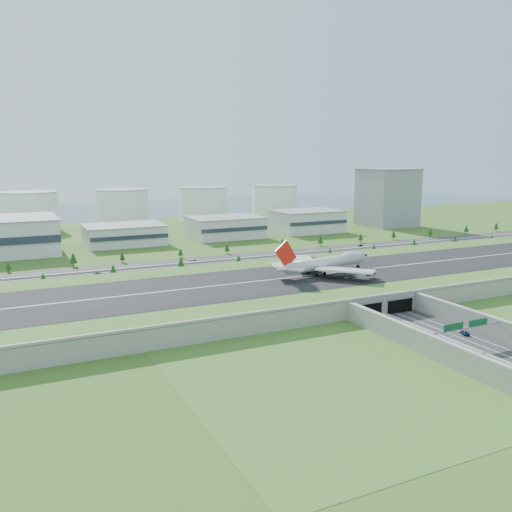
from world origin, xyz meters
name	(u,v)px	position (x,y,z in m)	size (l,w,h in m)	color
ground	(322,290)	(0.00, 0.00, 0.00)	(1200.00, 1200.00, 0.00)	#2C5119
airfield_deck	(322,282)	(0.00, -0.09, 4.12)	(520.00, 100.00, 9.20)	gray
underpass_road	(474,342)	(0.00, -99.42, 3.43)	(38.80, 120.40, 8.00)	#28282B
sign_gantry_near	(466,329)	(0.00, -95.04, 6.95)	(38.70, 0.70, 9.80)	gray
north_expressway	(245,259)	(0.00, 95.00, 0.06)	(560.00, 36.00, 0.12)	#28282B
tree_row	(267,250)	(16.94, 95.27, 4.61)	(506.98, 48.70, 8.42)	#3D2819
hangar_mid_a	(124,235)	(-60.00, 190.00, 7.50)	(58.00, 42.00, 15.00)	silver
hangar_mid_b	(225,227)	(25.00, 190.00, 8.50)	(58.00, 42.00, 17.00)	silver
hangar_mid_c	(307,221)	(105.00, 190.00, 9.50)	(58.00, 42.00, 19.00)	silver
office_tower	(387,198)	(200.00, 195.00, 27.50)	(46.00, 46.00, 55.00)	gray
fuel_tank_a	(30,211)	(-120.00, 310.00, 17.50)	(50.00, 50.00, 35.00)	white
fuel_tank_b	(123,208)	(-35.00, 310.00, 17.50)	(50.00, 50.00, 35.00)	white
fuel_tank_c	(203,204)	(50.00, 310.00, 17.50)	(50.00, 50.00, 35.00)	white
fuel_tank_d	(274,201)	(135.00, 310.00, 17.50)	(50.00, 50.00, 35.00)	white
bay_water	(122,209)	(0.00, 480.00, 0.03)	(1200.00, 260.00, 0.06)	#344F63
boeing_747	(325,263)	(2.41, 0.86, 13.75)	(64.84, 60.73, 20.23)	silver
car_0	(437,344)	(-8.04, -89.76, 0.82)	(1.65, 4.11, 1.40)	#BCBBC1
car_1	(507,377)	(-10.49, -122.11, 0.96)	(1.79, 5.12, 1.69)	white
car_2	(465,333)	(10.97, -84.79, 0.82)	(2.31, 5.01, 1.39)	#0E2147
car_4	(98,273)	(-98.08, 86.67, 0.88)	(1.80, 4.48, 1.53)	slate
car_5	(360,245)	(99.99, 102.34, 0.79)	(1.42, 4.07, 1.34)	black
car_6	(414,244)	(140.32, 87.77, 0.97)	(2.81, 6.09, 1.69)	#A2A2A6
car_7	(193,260)	(-34.27, 103.09, 0.83)	(2.00, 4.91, 1.43)	silver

